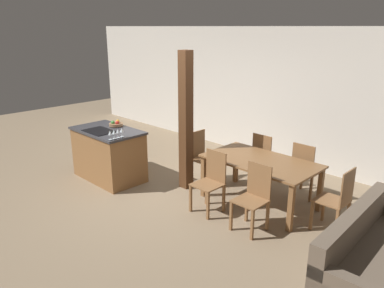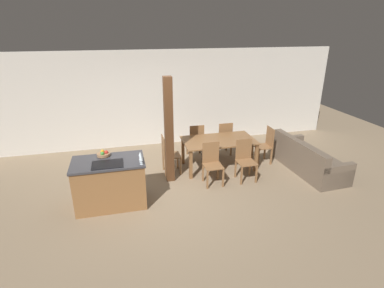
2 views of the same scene
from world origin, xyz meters
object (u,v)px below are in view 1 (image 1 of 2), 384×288
object	(u,v)px
fruit_bowl	(116,124)
wine_glass_near	(110,133)
couch	(378,260)
timber_post	(186,122)
kitchen_island	(109,154)
dining_chair_head_end	(202,156)
wine_glass_middle	(114,132)
wine_glass_end	(122,130)
dining_table	(260,166)
dining_chair_foot_end	(337,199)
dining_chair_far_left	(265,158)
dining_chair_far_right	(305,169)
wine_glass_far	(118,131)
dining_chair_near_right	(254,196)
dining_chair_near_left	(211,180)

from	to	relation	value
fruit_bowl	wine_glass_near	distance (m)	0.89
couch	timber_post	bearing A→B (deg)	81.63
kitchen_island	wine_glass_near	distance (m)	0.90
dining_chair_head_end	couch	size ratio (longest dim) A/B	0.47
wine_glass_middle	kitchen_island	bearing A→B (deg)	157.19
wine_glass_middle	wine_glass_end	bearing A→B (deg)	90.00
kitchen_island	dining_chair_head_end	world-z (taller)	kitchen_island
dining_table	dining_chair_head_end	world-z (taller)	dining_chair_head_end
dining_chair_foot_end	couch	bearing A→B (deg)	48.27
dining_chair_far_left	dining_chair_head_end	size ratio (longest dim) A/B	1.00
fruit_bowl	timber_post	size ratio (longest dim) A/B	0.11
wine_glass_near	dining_table	distance (m)	2.45
wine_glass_middle	dining_chair_foot_end	distance (m)	3.52
timber_post	wine_glass_end	bearing A→B (deg)	-130.32
dining_chair_head_end	dining_chair_far_right	bearing A→B (deg)	-66.46
couch	fruit_bowl	bearing A→B (deg)	89.05
couch	timber_post	world-z (taller)	timber_post
dining_chair_foot_end	dining_chair_far_right	bearing A→B (deg)	-129.85
wine_glass_middle	dining_chair_far_left	xyz separation A→B (m)	(1.57, 2.04, -0.57)
wine_glass_far	dining_chair_far_left	xyz separation A→B (m)	(1.57, 1.97, -0.57)
dining_chair_near_right	wine_glass_near	bearing A→B (deg)	-163.59
wine_glass_far	dining_chair_foot_end	xyz separation A→B (m)	(3.21, 1.25, -0.57)
wine_glass_near	wine_glass_far	distance (m)	0.15
kitchen_island	wine_glass_middle	world-z (taller)	wine_glass_middle
dining_chair_near_left	couch	bearing A→B (deg)	0.11
wine_glass_far	timber_post	xyz separation A→B (m)	(0.69, 0.89, 0.12)
wine_glass_near	dining_chair_near_right	world-z (taller)	wine_glass_near
kitchen_island	wine_glass_far	bearing A→B (deg)	-16.38
couch	wine_glass_far	bearing A→B (deg)	95.30
dining_chair_near_right	dining_chair_far_left	xyz separation A→B (m)	(-0.78, 1.43, 0.00)
dining_chair_far_right	dining_table	bearing A→B (deg)	61.25
fruit_bowl	timber_post	distance (m)	1.46
dining_chair_near_left	dining_chair_foot_end	bearing A→B (deg)	23.54
fruit_bowl	wine_glass_near	bearing A→B (deg)	-40.28
dining_chair_foot_end	timber_post	distance (m)	2.64
wine_glass_end	couch	bearing A→B (deg)	6.69
fruit_bowl	couch	distance (m)	4.73
timber_post	wine_glass_near	bearing A→B (deg)	-123.52
fruit_bowl	kitchen_island	bearing A→B (deg)	-72.78
timber_post	dining_chair_head_end	bearing A→B (deg)	85.43
wine_glass_end	dining_chair_near_right	distance (m)	2.47
couch	wine_glass_near	bearing A→B (deg)	97.43
kitchen_island	wine_glass_end	xyz separation A→B (m)	(0.60, -0.10, 0.58)
wine_glass_near	wine_glass_end	size ratio (longest dim) A/B	1.00
wine_glass_far	dining_chair_near_left	world-z (taller)	wine_glass_far
wine_glass_middle	wine_glass_far	xyz separation A→B (m)	(0.00, 0.08, 0.00)
wine_glass_middle	dining_chair_near_right	xyz separation A→B (m)	(2.35, 0.62, -0.57)
wine_glass_end	dining_chair_near_left	xyz separation A→B (m)	(1.57, 0.46, -0.57)
dining_chair_far_right	couch	distance (m)	2.19
dining_chair_far_right	wine_glass_middle	bearing A→B (deg)	40.94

